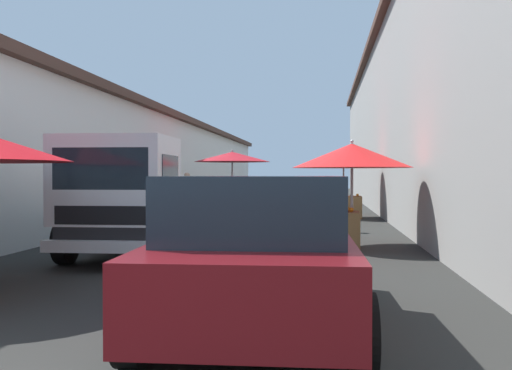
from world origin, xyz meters
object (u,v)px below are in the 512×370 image
(delivery_truck, at_px, (130,199))
(vendor_by_crates, at_px, (172,194))
(hatchback_car, at_px, (260,249))
(vendor_in_shade, at_px, (187,192))
(fruit_stall_near_right, at_px, (345,167))
(fruit_stall_near_left, at_px, (351,164))
(parked_scooter, at_px, (198,210))
(plastic_stool, at_px, (351,220))
(fruit_stall_mid_lane, at_px, (232,164))

(delivery_truck, relative_size, vendor_by_crates, 2.96)
(hatchback_car, xyz_separation_m, vendor_in_shade, (12.95, 3.92, 0.14))
(fruit_stall_near_right, distance_m, delivery_truck, 10.68)
(fruit_stall_near_left, relative_size, delivery_truck, 0.48)
(vendor_by_crates, relative_size, parked_scooter, 1.00)
(hatchback_car, distance_m, plastic_stool, 9.03)
(fruit_stall_near_left, bearing_deg, fruit_stall_near_right, -1.26)
(vendor_by_crates, distance_m, parked_scooter, 2.19)
(fruit_stall_near_left, xyz_separation_m, hatchback_car, (-6.01, 1.16, -0.94))
(hatchback_car, relative_size, vendor_by_crates, 2.36)
(vendor_in_shade, bearing_deg, fruit_stall_near_right, -79.93)
(delivery_truck, distance_m, vendor_in_shade, 9.00)
(vendor_by_crates, relative_size, plastic_stool, 3.87)
(vendor_by_crates, relative_size, vendor_in_shade, 1.09)
(fruit_stall_near_right, bearing_deg, fruit_stall_near_left, 178.74)
(fruit_stall_mid_lane, relative_size, hatchback_car, 0.69)
(delivery_truck, height_order, vendor_by_crates, delivery_truck)
(vendor_by_crates, bearing_deg, fruit_stall_near_left, -119.17)
(fruit_stall_near_left, height_order, plastic_stool, fruit_stall_near_left)
(fruit_stall_near_right, distance_m, vendor_in_shade, 5.40)
(hatchback_car, xyz_separation_m, vendor_by_crates, (8.45, 3.21, 0.24))
(fruit_stall_mid_lane, xyz_separation_m, fruit_stall_near_right, (-0.55, -3.96, -0.14))
(parked_scooter, bearing_deg, delivery_truck, -177.53)
(fruit_stall_near_right, xyz_separation_m, fruit_stall_near_left, (-7.87, 0.17, -0.04))
(hatchback_car, height_order, parked_scooter, hatchback_car)
(hatchback_car, distance_m, delivery_truck, 4.87)
(fruit_stall_near_right, height_order, delivery_truck, fruit_stall_near_right)
(fruit_stall_mid_lane, bearing_deg, plastic_stool, -144.46)
(fruit_stall_near_right, bearing_deg, hatchback_car, 174.51)
(fruit_stall_near_right, distance_m, parked_scooter, 5.60)
(fruit_stall_near_right, height_order, vendor_by_crates, fruit_stall_near_right)
(plastic_stool, bearing_deg, delivery_truck, 140.55)
(fruit_stall_mid_lane, distance_m, vendor_by_crates, 6.07)
(vendor_in_shade, relative_size, parked_scooter, 0.91)
(fruit_stall_mid_lane, height_order, parked_scooter, fruit_stall_mid_lane)
(fruit_stall_mid_lane, relative_size, vendor_in_shade, 1.77)
(fruit_stall_near_right, xyz_separation_m, plastic_stool, (-4.96, 0.03, -1.39))
(fruit_stall_near_left, bearing_deg, plastic_stool, -2.85)
(fruit_stall_near_left, relative_size, vendor_in_shade, 1.57)
(fruit_stall_near_left, relative_size, plastic_stool, 5.54)
(hatchback_car, bearing_deg, fruit_stall_near_right, -5.49)
(plastic_stool, bearing_deg, parked_scooter, 69.11)
(vendor_in_shade, distance_m, plastic_stool, 6.62)
(fruit_stall_mid_lane, xyz_separation_m, vendor_in_shade, (-1.48, 1.30, -0.97))
(plastic_stool, bearing_deg, hatchback_car, 171.68)
(vendor_in_shade, height_order, parked_scooter, vendor_in_shade)
(delivery_truck, relative_size, plastic_stool, 11.43)
(vendor_in_shade, height_order, plastic_stool, vendor_in_shade)
(hatchback_car, bearing_deg, vendor_in_shade, 16.86)
(fruit_stall_near_right, height_order, plastic_stool, fruit_stall_near_right)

